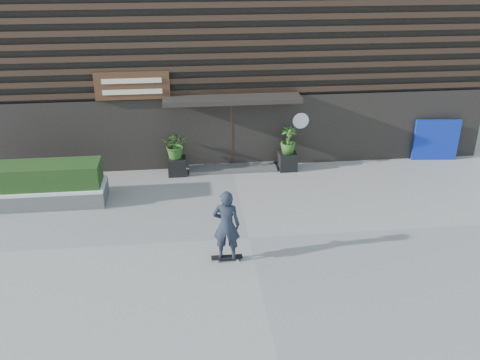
{
  "coord_description": "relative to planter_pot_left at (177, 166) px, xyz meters",
  "views": [
    {
      "loc": [
        -1.55,
        -12.03,
        7.39
      ],
      "look_at": [
        -0.09,
        1.35,
        1.1
      ],
      "focal_mm": 39.3,
      "sensor_mm": 36.0,
      "label": 1
    }
  ],
  "objects": [
    {
      "name": "planter_pot_left",
      "position": [
        0.0,
        0.0,
        0.0
      ],
      "size": [
        0.6,
        0.6,
        0.6
      ],
      "primitive_type": "cube",
      "color": "black",
      "rests_on": "ground"
    },
    {
      "name": "raised_bed",
      "position": [
        -3.91,
        -1.7,
        -0.05
      ],
      "size": [
        3.5,
        1.2,
        0.5
      ],
      "primitive_type": "cube",
      "color": "#4F4F4D",
      "rests_on": "ground"
    },
    {
      "name": "hedge",
      "position": [
        -3.91,
        -1.7,
        0.63
      ],
      "size": [
        3.3,
        1.0,
        0.7
      ],
      "primitive_type": "cube",
      "color": "#1A3613",
      "rests_on": "snow_layer"
    },
    {
      "name": "bamboo_left",
      "position": [
        0.0,
        0.0,
        0.78
      ],
      "size": [
        0.86,
        0.75,
        0.96
      ],
      "primitive_type": "imported",
      "color": "#2D591E",
      "rests_on": "planter_pot_left"
    },
    {
      "name": "bamboo_right",
      "position": [
        3.8,
        0.0,
        0.78
      ],
      "size": [
        0.54,
        0.54,
        0.96
      ],
      "primitive_type": "imported",
      "color": "#2D591E",
      "rests_on": "planter_pot_right"
    },
    {
      "name": "entrance_step",
      "position": [
        1.9,
        0.2,
        -0.24
      ],
      "size": [
        3.0,
        0.8,
        0.12
      ],
      "primitive_type": "cube",
      "color": "#484846",
      "rests_on": "ground"
    },
    {
      "name": "ground",
      "position": [
        1.9,
        -4.4,
        -0.3
      ],
      "size": [
        80.0,
        80.0,
        0.0
      ],
      "primitive_type": "plane",
      "color": "gray",
      "rests_on": "ground"
    },
    {
      "name": "blue_tarp",
      "position": [
        9.23,
        0.3,
        0.45
      ],
      "size": [
        1.61,
        0.27,
        1.51
      ],
      "primitive_type": "cube",
      "rotation": [
        0.0,
        0.0,
        -0.09
      ],
      "color": "#0B1F98",
      "rests_on": "ground"
    },
    {
      "name": "planter_pot_right",
      "position": [
        3.8,
        0.0,
        0.0
      ],
      "size": [
        0.6,
        0.6,
        0.6
      ],
      "primitive_type": "cube",
      "color": "black",
      "rests_on": "ground"
    },
    {
      "name": "skateboarder",
      "position": [
        1.22,
        -5.39,
        0.7
      ],
      "size": [
        0.78,
        0.55,
        1.92
      ],
      "color": "black",
      "rests_on": "ground"
    },
    {
      "name": "snow_layer",
      "position": [
        -3.91,
        -1.7,
        0.24
      ],
      "size": [
        3.5,
        1.2,
        0.08
      ],
      "primitive_type": "cube",
      "color": "white",
      "rests_on": "raised_bed"
    },
    {
      "name": "building",
      "position": [
        1.9,
        5.56,
        3.69
      ],
      "size": [
        18.0,
        11.0,
        8.0
      ],
      "color": "black",
      "rests_on": "ground"
    }
  ]
}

